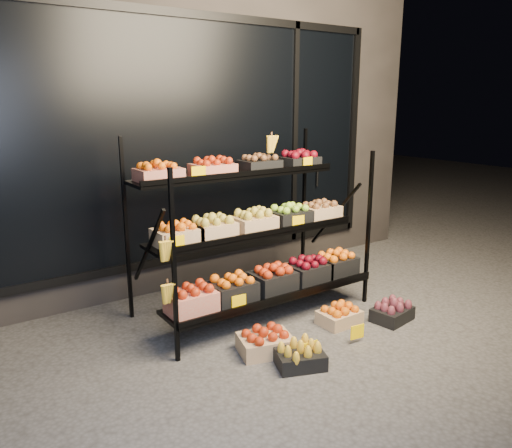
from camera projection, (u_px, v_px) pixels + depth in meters
ground at (296, 335)px, 4.28m from camera, size 24.00×24.00×0.00m
building at (161, 118)px, 5.92m from camera, size 6.00×2.08×3.50m
display_rack at (256, 232)px, 4.56m from camera, size 2.18×1.02×1.75m
tag_floor_a at (310, 353)px, 3.84m from camera, size 0.13×0.01×0.12m
tag_floor_b at (357, 336)px, 4.12m from camera, size 0.13×0.01×0.12m
floor_crate_left at (265, 341)px, 3.96m from camera, size 0.48×0.40×0.21m
floor_crate_midleft at (300, 356)px, 3.75m from camera, size 0.42×0.37×0.19m
floor_crate_midright at (339, 315)px, 4.47m from camera, size 0.36×0.27×0.19m
floor_crate_right at (392, 311)px, 4.54m from camera, size 0.39×0.32×0.19m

